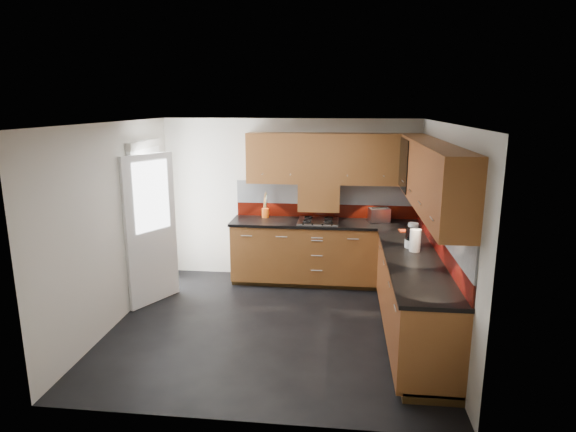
# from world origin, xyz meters

# --- Properties ---
(room) EXTENTS (4.00, 3.80, 2.64)m
(room) POSITION_xyz_m (0.00, 0.00, 1.50)
(room) COLOR black
(base_cabinets) EXTENTS (2.70, 3.20, 0.95)m
(base_cabinets) POSITION_xyz_m (1.07, 0.72, 0.44)
(base_cabinets) COLOR brown
(base_cabinets) RESTS_ON room
(countertop) EXTENTS (2.72, 3.22, 0.04)m
(countertop) POSITION_xyz_m (1.05, 0.70, 0.92)
(countertop) COLOR black
(countertop) RESTS_ON base_cabinets
(backsplash) EXTENTS (2.70, 3.20, 0.54)m
(backsplash) POSITION_xyz_m (1.28, 0.93, 1.21)
(backsplash) COLOR #691409
(backsplash) RESTS_ON countertop
(upper_cabinets) EXTENTS (2.50, 3.20, 0.72)m
(upper_cabinets) POSITION_xyz_m (1.23, 0.78, 1.84)
(upper_cabinets) COLOR brown
(upper_cabinets) RESTS_ON room
(extractor_hood) EXTENTS (0.60, 0.33, 0.40)m
(extractor_hood) POSITION_xyz_m (0.45, 1.64, 1.28)
(extractor_hood) COLOR brown
(extractor_hood) RESTS_ON room
(glass_cabinet) EXTENTS (0.32, 0.80, 0.66)m
(glass_cabinet) POSITION_xyz_m (1.71, 1.07, 1.87)
(glass_cabinet) COLOR black
(glass_cabinet) RESTS_ON room
(back_door) EXTENTS (0.42, 1.19, 2.04)m
(back_door) POSITION_xyz_m (-1.78, 0.75, 1.03)
(back_door) COLOR white
(back_door) RESTS_ON room
(gas_hob) EXTENTS (0.58, 0.51, 0.05)m
(gas_hob) POSITION_xyz_m (0.45, 1.47, 0.95)
(gas_hob) COLOR silver
(gas_hob) RESTS_ON countertop
(utensil_pot) EXTENTS (0.11, 0.11, 0.39)m
(utensil_pot) POSITION_xyz_m (-0.36, 1.68, 1.03)
(utensil_pot) COLOR #CA5513
(utensil_pot) RESTS_ON countertop
(toaster) EXTENTS (0.32, 0.24, 0.21)m
(toaster) POSITION_xyz_m (1.32, 1.58, 1.04)
(toaster) COLOR silver
(toaster) RESTS_ON countertop
(food_processor) EXTENTS (0.18, 0.18, 0.30)m
(food_processor) POSITION_xyz_m (1.62, 0.33, 1.08)
(food_processor) COLOR white
(food_processor) RESTS_ON countertop
(paper_towel) EXTENTS (0.17, 0.17, 0.26)m
(paper_towel) POSITION_xyz_m (1.63, 0.18, 1.07)
(paper_towel) COLOR white
(paper_towel) RESTS_ON countertop
(orange_cloth) EXTENTS (0.16, 0.14, 0.02)m
(orange_cloth) POSITION_xyz_m (1.63, 1.08, 0.95)
(orange_cloth) COLOR #EF441A
(orange_cloth) RESTS_ON countertop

